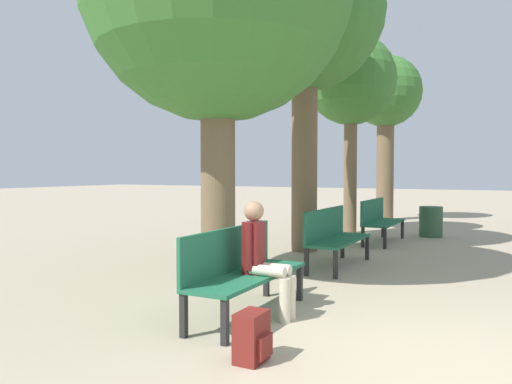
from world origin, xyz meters
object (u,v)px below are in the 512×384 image
Objects in this scene: bench_row_0 at (240,266)px; bench_row_2 at (379,218)px; tree_row_1 at (305,15)px; person_seated at (263,255)px; bench_row_1 at (333,234)px; backpack at (252,337)px; tree_row_3 at (386,97)px; tree_row_2 at (351,82)px; trash_bin at (431,222)px.

bench_row_0 is 6.16m from bench_row_2.
tree_row_1 is 5.93m from person_seated.
bench_row_1 is (0.00, 3.08, 0.00)m from bench_row_0.
tree_row_1 is at bearing 128.20° from bench_row_1.
person_seated is 3.00× the size of backpack.
tree_row_3 is at bearing 101.55° from bench_row_2.
bench_row_2 is 0.30× the size of tree_row_1.
tree_row_2 is at bearing 90.00° from tree_row_1.
bench_row_2 is (0.00, 6.16, 0.00)m from bench_row_0.
trash_bin is (1.89, 3.26, -4.17)m from tree_row_1.
person_seated is (1.27, -4.32, -3.87)m from tree_row_1.
tree_row_2 is 3.99× the size of person_seated.
tree_row_2 reaches higher than bench_row_0.
bench_row_1 is 4.25m from backpack.
person_seated is 1.33m from backpack.
bench_row_0 is 2.56× the size of trash_bin.
tree_row_3 reaches higher than backpack.
bench_row_0 is 0.37× the size of tree_row_2.
bench_row_0 and bench_row_2 have the same top height.
bench_row_0 is at bearing -96.46° from trash_bin.
tree_row_1 reaches higher than tree_row_2.
bench_row_0 is at bearing -84.77° from tree_row_3.
tree_row_3 reaches higher than person_seated.
person_seated is (0.25, -6.10, 0.13)m from bench_row_2.
tree_row_3 is at bearing 96.52° from person_seated.
bench_row_0 is 0.35× the size of tree_row_3.
tree_row_1 is 1.19× the size of tree_row_3.
person_seated is at bearing 13.98° from bench_row_0.
tree_row_3 reaches higher than tree_row_2.
tree_row_2 is at bearing 103.26° from bench_row_1.
bench_row_1 is at bearing 90.00° from bench_row_0.
bench_row_0 is 3.08m from bench_row_1.
trash_bin is at bearing 89.07° from backpack.
bench_row_2 is 0.37× the size of tree_row_2.
bench_row_1 is at bearing -51.80° from tree_row_1.
bench_row_2 is at bearing 92.32° from person_seated.
bench_row_2 is 0.35× the size of tree_row_3.
bench_row_0 is at bearing -90.00° from bench_row_1.
tree_row_2 reaches higher than backpack.
tree_row_1 reaches higher than bench_row_0.
bench_row_2 is at bearing 60.10° from tree_row_1.
bench_row_2 is 4.49m from tree_row_1.
tree_row_3 is 4.19× the size of person_seated.
bench_row_0 is at bearing -166.02° from person_seated.
trash_bin is (0.86, 7.64, -0.18)m from bench_row_0.
tree_row_1 is at bearing -119.90° from bench_row_2.
bench_row_0 is 11.70m from tree_row_3.
tree_row_1 is at bearing -120.05° from trash_bin.
bench_row_0 is at bearing 123.54° from backpack.
bench_row_1 is 0.30× the size of tree_row_1.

